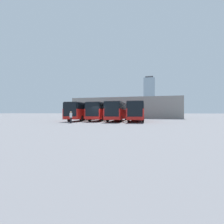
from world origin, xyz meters
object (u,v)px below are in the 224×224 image
bus_2 (101,111)px  bus_3 (83,111)px  bus_0 (137,111)px  pedestrian (71,117)px  bus_1 (118,111)px

bus_2 → bus_3: bearing=9.2°
bus_0 → bus_3: bearing=-3.8°
bus_2 → bus_3: same height
bus_3 → pedestrian: bearing=98.7°
bus_3 → bus_0: bearing=176.2°
pedestrian → bus_0: bearing=122.6°
bus_3 → pedestrian: 8.33m
bus_1 → pedestrian: (5.03, 8.03, -0.91)m
bus_0 → bus_2: 6.94m
bus_0 → bus_3: (10.35, 0.11, 0.00)m
bus_2 → bus_3: 3.55m
bus_2 → pedestrian: bearing=75.6°
bus_0 → bus_2: bearing=-10.4°
bus_3 → bus_2: bearing=-170.8°
bus_0 → pedestrian: (8.48, 8.18, -0.91)m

